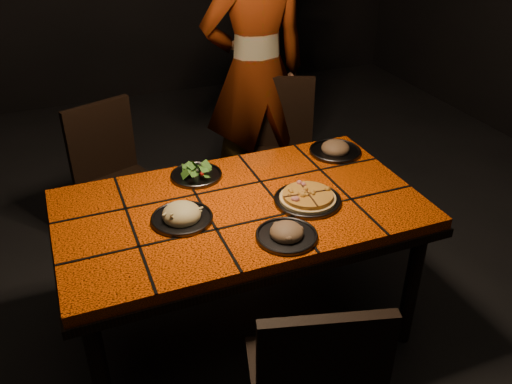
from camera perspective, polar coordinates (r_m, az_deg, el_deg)
name	(u,v)px	position (r m, az deg, el deg)	size (l,w,h in m)	color
room_shell	(237,34)	(2.11, -2.01, 16.25)	(6.04, 7.04, 3.08)	black
dining_table	(240,219)	(2.45, -1.66, -2.82)	(1.62, 0.92, 0.75)	#DF4807
chair_near	(314,383)	(1.96, 6.15, -19.33)	(0.52, 0.52, 0.93)	black
chair_far_left	(113,171)	(3.26, -14.81, 2.18)	(0.53, 0.53, 0.91)	black
chair_far_right	(280,143)	(3.44, 2.50, 5.12)	(0.56, 0.56, 0.94)	black
diner	(255,72)	(3.46, -0.06, 12.52)	(0.69, 0.45, 1.88)	brown
plate_pizza	(308,198)	(2.43, 5.45, -0.68)	(0.30, 0.30, 0.04)	#38383D
plate_pasta	(182,216)	(2.31, -7.82, -2.48)	(0.26, 0.26, 0.09)	#38383D
plate_salad	(196,172)	(2.63, -6.32, 2.08)	(0.25, 0.25, 0.07)	#38383D
plate_mushroom_a	(287,233)	(2.19, 3.25, -4.34)	(0.25, 0.25, 0.08)	#38383D
plate_mushroom_b	(335,149)	(2.87, 8.35, 4.53)	(0.27, 0.27, 0.09)	#38383D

